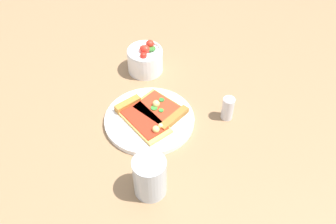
{
  "coord_description": "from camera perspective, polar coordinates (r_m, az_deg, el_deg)",
  "views": [
    {
      "loc": [
        -0.6,
        -0.38,
        0.71
      ],
      "look_at": [
        -0.0,
        -0.1,
        0.03
      ],
      "focal_mm": 39.27,
      "sensor_mm": 36.0,
      "label": 1
    }
  ],
  "objects": [
    {
      "name": "pepper_shaker",
      "position": [
        0.96,
        9.3,
        0.8
      ],
      "size": [
        0.03,
        0.03,
        0.08
      ],
      "color": "silver",
      "rests_on": "ground_plane"
    },
    {
      "name": "plate",
      "position": [
        0.96,
        -2.89,
        -1.2
      ],
      "size": [
        0.23,
        0.23,
        0.01
      ],
      "primitive_type": "cylinder",
      "color": "white",
      "rests_on": "ground_plane"
    },
    {
      "name": "soda_glass",
      "position": [
        0.8,
        -2.84,
        -9.99
      ],
      "size": [
        0.07,
        0.07,
        0.1
      ],
      "color": "silver",
      "rests_on": "ground_plane"
    },
    {
      "name": "ground_plane",
      "position": [
        1.0,
        -5.1,
        0.56
      ],
      "size": [
        2.4,
        2.4,
        0.0
      ],
      "primitive_type": "plane",
      "color": "#93704C",
      "rests_on": "ground"
    },
    {
      "name": "salad_bowl",
      "position": [
        1.09,
        -3.56,
        8.22
      ],
      "size": [
        0.1,
        0.1,
        0.09
      ],
      "color": "white",
      "rests_on": "ground_plane"
    },
    {
      "name": "pizza_slice_far",
      "position": [
        0.96,
        -1.06,
        0.22
      ],
      "size": [
        0.13,
        0.15,
        0.03
      ],
      "color": "gold",
      "rests_on": "plate"
    },
    {
      "name": "pizza_slice_near",
      "position": [
        0.95,
        -4.23,
        -0.86
      ],
      "size": [
        0.13,
        0.17,
        0.02
      ],
      "color": "#E5B256",
      "rests_on": "plate"
    }
  ]
}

